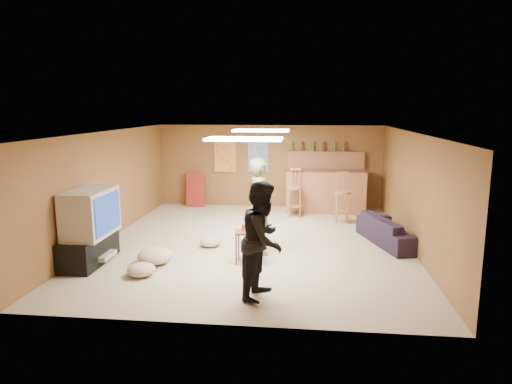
# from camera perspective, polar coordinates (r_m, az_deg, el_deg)

# --- Properties ---
(ground) EXTENTS (7.00, 7.00, 0.00)m
(ground) POSITION_cam_1_polar(r_m,az_deg,el_deg) (9.15, -0.14, -6.40)
(ground) COLOR tan
(ground) RESTS_ON ground
(ceiling) EXTENTS (6.00, 7.00, 0.02)m
(ceiling) POSITION_cam_1_polar(r_m,az_deg,el_deg) (8.76, -0.14, 7.50)
(ceiling) COLOR silver
(ceiling) RESTS_ON ground
(wall_back) EXTENTS (6.00, 0.02, 2.20)m
(wall_back) POSITION_cam_1_polar(r_m,az_deg,el_deg) (12.34, 1.67, 3.24)
(wall_back) COLOR brown
(wall_back) RESTS_ON ground
(wall_front) EXTENTS (6.00, 0.02, 2.20)m
(wall_front) POSITION_cam_1_polar(r_m,az_deg,el_deg) (5.51, -4.20, -5.97)
(wall_front) COLOR brown
(wall_front) RESTS_ON ground
(wall_left) EXTENTS (0.02, 7.00, 2.20)m
(wall_left) POSITION_cam_1_polar(r_m,az_deg,el_deg) (9.69, -18.06, 0.72)
(wall_left) COLOR brown
(wall_left) RESTS_ON ground
(wall_right) EXTENTS (0.02, 7.00, 2.20)m
(wall_right) POSITION_cam_1_polar(r_m,az_deg,el_deg) (9.07, 19.06, 0.02)
(wall_right) COLOR brown
(wall_right) RESTS_ON ground
(tv_stand) EXTENTS (0.55, 1.30, 0.50)m
(tv_stand) POSITION_cam_1_polar(r_m,az_deg,el_deg) (8.44, -20.16, -6.75)
(tv_stand) COLOR black
(tv_stand) RESTS_ON ground
(dvd_box) EXTENTS (0.35, 0.50, 0.08)m
(dvd_box) POSITION_cam_1_polar(r_m,az_deg,el_deg) (8.38, -18.75, -7.51)
(dvd_box) COLOR #B2B2B7
(dvd_box) RESTS_ON tv_stand
(tv_body) EXTENTS (0.60, 1.10, 0.80)m
(tv_body) POSITION_cam_1_polar(r_m,az_deg,el_deg) (8.25, -20.00, -2.46)
(tv_body) COLOR #B2B2B7
(tv_body) RESTS_ON tv_stand
(tv_screen) EXTENTS (0.02, 0.95, 0.65)m
(tv_screen) POSITION_cam_1_polar(r_m,az_deg,el_deg) (8.12, -18.04, -2.55)
(tv_screen) COLOR navy
(tv_screen) RESTS_ON tv_body
(bar_counter) EXTENTS (2.00, 0.60, 1.10)m
(bar_counter) POSITION_cam_1_polar(r_m,az_deg,el_deg) (11.85, 8.69, 0.13)
(bar_counter) COLOR #9C5A38
(bar_counter) RESTS_ON ground
(bar_lip) EXTENTS (2.10, 0.12, 0.05)m
(bar_lip) POSITION_cam_1_polar(r_m,az_deg,el_deg) (11.52, 8.81, 2.60)
(bar_lip) COLOR #472116
(bar_lip) RESTS_ON bar_counter
(bar_shelf) EXTENTS (2.00, 0.18, 0.05)m
(bar_shelf) POSITION_cam_1_polar(r_m,az_deg,el_deg) (12.16, 8.73, 4.92)
(bar_shelf) COLOR #9C5A38
(bar_shelf) RESTS_ON bar_backing
(bar_backing) EXTENTS (2.00, 0.14, 0.60)m
(bar_backing) POSITION_cam_1_polar(r_m,az_deg,el_deg) (12.22, 8.68, 3.53)
(bar_backing) COLOR #9C5A38
(bar_backing) RESTS_ON bar_counter
(poster_left) EXTENTS (0.60, 0.03, 0.85)m
(poster_left) POSITION_cam_1_polar(r_m,az_deg,el_deg) (12.42, -3.88, 4.43)
(poster_left) COLOR #BF3F26
(poster_left) RESTS_ON wall_back
(poster_right) EXTENTS (0.55, 0.03, 0.80)m
(poster_right) POSITION_cam_1_polar(r_m,az_deg,el_deg) (12.29, 0.26, 4.39)
(poster_right) COLOR #334C99
(poster_right) RESTS_ON wall_back
(folding_chair_stack) EXTENTS (0.50, 0.26, 0.91)m
(folding_chair_stack) POSITION_cam_1_polar(r_m,az_deg,el_deg) (12.56, -7.56, 0.28)
(folding_chair_stack) COLOR maroon
(folding_chair_stack) RESTS_ON ground
(ceiling_panel_front) EXTENTS (1.20, 0.60, 0.04)m
(ceiling_panel_front) POSITION_cam_1_polar(r_m,az_deg,el_deg) (7.28, -1.46, 6.64)
(ceiling_panel_front) COLOR white
(ceiling_panel_front) RESTS_ON ceiling
(ceiling_panel_back) EXTENTS (1.20, 0.60, 0.04)m
(ceiling_panel_back) POSITION_cam_1_polar(r_m,az_deg,el_deg) (9.96, 0.63, 7.69)
(ceiling_panel_back) COLOR white
(ceiling_panel_back) RESTS_ON ceiling
(person_olive) EXTENTS (0.65, 0.77, 1.79)m
(person_olive) POSITION_cam_1_polar(r_m,az_deg,el_deg) (8.33, 0.48, -1.75)
(person_olive) COLOR #5B6239
(person_olive) RESTS_ON ground
(person_black) EXTENTS (0.82, 0.95, 1.67)m
(person_black) POSITION_cam_1_polar(r_m,az_deg,el_deg) (6.43, 0.88, -5.99)
(person_black) COLOR black
(person_black) RESTS_ON ground
(sofa) EXTENTS (1.23, 1.98, 0.54)m
(sofa) POSITION_cam_1_polar(r_m,az_deg,el_deg) (9.43, 16.63, -4.62)
(sofa) COLOR black
(sofa) RESTS_ON ground
(tray_table) EXTENTS (0.51, 0.44, 0.58)m
(tray_table) POSITION_cam_1_polar(r_m,az_deg,el_deg) (7.94, -0.90, -6.88)
(tray_table) COLOR #472116
(tray_table) RESTS_ON ground
(cup_red_near) EXTENTS (0.09, 0.09, 0.10)m
(cup_red_near) POSITION_cam_1_polar(r_m,az_deg,el_deg) (7.90, -1.55, -4.41)
(cup_red_near) COLOR #BA340C
(cup_red_near) RESTS_ON tray_table
(cup_red_far) EXTENTS (0.09, 0.09, 0.11)m
(cup_red_far) POSITION_cam_1_polar(r_m,az_deg,el_deg) (7.74, -0.21, -4.70)
(cup_red_far) COLOR #BA340C
(cup_red_far) RESTS_ON tray_table
(cup_blue) EXTENTS (0.10, 0.10, 0.12)m
(cup_blue) POSITION_cam_1_polar(r_m,az_deg,el_deg) (7.91, -0.03, -4.32)
(cup_blue) COLOR navy
(cup_blue) RESTS_ON tray_table
(bar_stool_left) EXTENTS (0.44, 0.44, 1.12)m
(bar_stool_left) POSITION_cam_1_polar(r_m,az_deg,el_deg) (11.28, 4.92, -0.27)
(bar_stool_left) COLOR #9C5A38
(bar_stool_left) RESTS_ON ground
(bar_stool_right) EXTENTS (0.46, 0.46, 1.27)m
(bar_stool_right) POSITION_cam_1_polar(r_m,az_deg,el_deg) (10.80, 10.78, -0.50)
(bar_stool_right) COLOR #9C5A38
(bar_stool_right) RESTS_ON ground
(cushion_near_tv) EXTENTS (0.77, 0.77, 0.27)m
(cushion_near_tv) POSITION_cam_1_polar(r_m,az_deg,el_deg) (8.15, -12.51, -7.79)
(cushion_near_tv) COLOR tan
(cushion_near_tv) RESTS_ON ground
(cushion_mid) EXTENTS (0.42, 0.42, 0.18)m
(cushion_mid) POSITION_cam_1_polar(r_m,az_deg,el_deg) (8.96, -5.69, -6.20)
(cushion_mid) COLOR tan
(cushion_mid) RESTS_ON ground
(cushion_far) EXTENTS (0.47, 0.47, 0.20)m
(cushion_far) POSITION_cam_1_polar(r_m,az_deg,el_deg) (7.64, -14.14, -9.39)
(cushion_far) COLOR tan
(cushion_far) RESTS_ON ground
(bottle_row) EXTENTS (1.48, 0.08, 0.26)m
(bottle_row) POSITION_cam_1_polar(r_m,az_deg,el_deg) (12.12, 7.80, 5.66)
(bottle_row) COLOR #3F7233
(bottle_row) RESTS_ON bar_shelf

